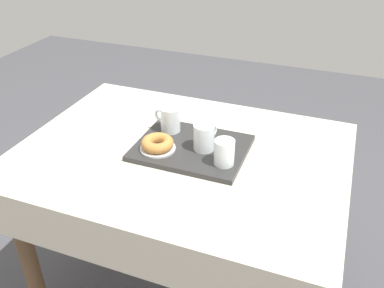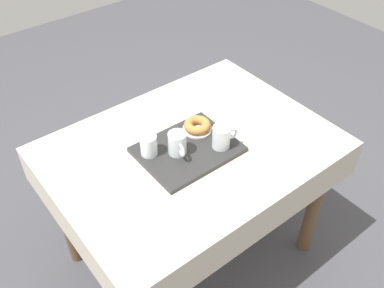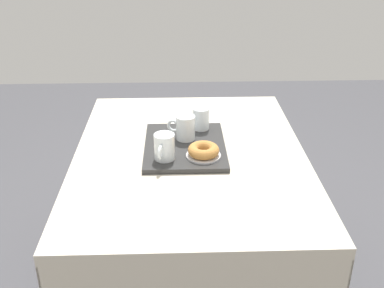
# 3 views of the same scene
# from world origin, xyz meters

# --- Properties ---
(dining_table) EXTENTS (1.17, 0.87, 0.75)m
(dining_table) POSITION_xyz_m (0.00, 0.00, 0.65)
(dining_table) COLOR beige
(dining_table) RESTS_ON ground
(serving_tray) EXTENTS (0.39, 0.31, 0.02)m
(serving_tray) POSITION_xyz_m (0.03, 0.02, 0.76)
(serving_tray) COLOR #2D2D2D
(serving_tray) RESTS_ON dining_table
(tea_mug_left) EXTENTS (0.07, 0.11, 0.10)m
(tea_mug_left) POSITION_xyz_m (0.08, 0.02, 0.82)
(tea_mug_left) COLOR white
(tea_mug_left) RESTS_ON serving_tray
(tea_mug_right) EXTENTS (0.11, 0.07, 0.10)m
(tea_mug_right) POSITION_xyz_m (-0.08, 0.09, 0.82)
(tea_mug_right) COLOR white
(tea_mug_right) RESTS_ON serving_tray
(water_glass_near) EXTENTS (0.07, 0.07, 0.09)m
(water_glass_near) POSITION_xyz_m (0.17, -0.05, 0.81)
(water_glass_near) COLOR white
(water_glass_near) RESTS_ON serving_tray
(donut_plate_left) EXTENTS (0.13, 0.13, 0.01)m
(donut_plate_left) POSITION_xyz_m (-0.07, -0.05, 0.78)
(donut_plate_left) COLOR silver
(donut_plate_left) RESTS_ON serving_tray
(sugar_donut_left) EXTENTS (0.11, 0.11, 0.04)m
(sugar_donut_left) POSITION_xyz_m (-0.07, -0.05, 0.80)
(sugar_donut_left) COLOR #BC7F3D
(sugar_donut_left) RESTS_ON donut_plate_left
(paper_napkin) EXTENTS (0.11, 0.11, 0.01)m
(paper_napkin) POSITION_xyz_m (0.31, 0.03, 0.76)
(paper_napkin) COLOR white
(paper_napkin) RESTS_ON dining_table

